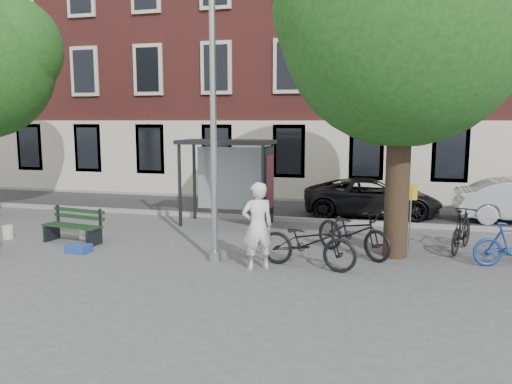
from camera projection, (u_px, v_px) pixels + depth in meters
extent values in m
plane|color=#4C4C4F|center=(215.00, 262.00, 11.45)|extent=(90.00, 90.00, 0.00)
cube|color=#28282B|center=(278.00, 209.00, 18.15)|extent=(40.00, 4.00, 0.01)
cube|color=gray|center=(266.00, 218.00, 16.23)|extent=(40.00, 0.25, 0.12)
cube|color=gray|center=(289.00, 199.00, 20.06)|extent=(40.00, 0.25, 0.12)
cube|color=brown|center=(307.00, 37.00, 22.90)|extent=(30.00, 8.00, 14.00)
cylinder|color=#9EA0A3|center=(213.00, 130.00, 11.02)|extent=(0.14, 0.14, 6.00)
cylinder|color=#9EA0A3|center=(215.00, 256.00, 11.43)|extent=(0.28, 0.28, 0.24)
cylinder|color=black|center=(397.00, 186.00, 11.65)|extent=(0.56, 0.56, 3.40)
sphere|color=#174916|center=(404.00, 21.00, 11.12)|extent=(5.60, 5.60, 5.60)
sphere|color=#174916|center=(446.00, 0.00, 11.21)|extent=(3.92, 3.92, 3.92)
sphere|color=#174916|center=(367.00, 7.00, 10.99)|extent=(4.20, 4.20, 4.20)
sphere|color=#174916|center=(8.00, 48.00, 15.93)|extent=(3.36, 3.36, 3.36)
cube|color=#1E2328|center=(180.00, 186.00, 15.10)|extent=(0.08, 0.08, 2.50)
cube|color=#1E2328|center=(263.00, 189.00, 14.45)|extent=(0.08, 0.08, 2.50)
cube|color=#1E2328|center=(194.00, 181.00, 16.25)|extent=(0.08, 0.08, 2.50)
cube|color=#1E2328|center=(272.00, 184.00, 15.60)|extent=(0.08, 0.08, 2.50)
cube|color=#1E2328|center=(226.00, 142.00, 15.16)|extent=(2.85, 1.45, 0.12)
cube|color=#8C999E|center=(232.00, 178.00, 15.91)|extent=(2.34, 0.04, 2.00)
cube|color=#1E2328|center=(268.00, 182.00, 15.01)|extent=(0.12, 1.14, 2.12)
cube|color=#D84C19|center=(270.00, 182.00, 14.99)|extent=(0.02, 0.90, 1.62)
imported|color=silver|center=(257.00, 226.00, 10.73)|extent=(0.84, 0.76, 1.92)
cube|color=#1E2328|center=(52.00, 232.00, 13.45)|extent=(0.16, 0.54, 0.44)
cube|color=#1E2328|center=(94.00, 237.00, 12.88)|extent=(0.16, 0.54, 0.44)
cube|color=#16311A|center=(67.00, 227.00, 12.98)|extent=(1.70, 0.38, 0.04)
cube|color=#16311A|center=(72.00, 226.00, 13.13)|extent=(1.70, 0.38, 0.04)
cube|color=#16311A|center=(77.00, 225.00, 13.29)|extent=(1.70, 0.38, 0.04)
cube|color=#16311A|center=(79.00, 217.00, 13.35)|extent=(1.69, 0.31, 0.10)
cube|color=#16311A|center=(79.00, 210.00, 13.33)|extent=(1.69, 0.31, 0.10)
imported|color=black|center=(308.00, 242.00, 10.88)|extent=(2.31, 1.18, 1.16)
imported|color=navy|center=(512.00, 245.00, 10.96)|extent=(1.72, 0.74, 1.00)
imported|color=black|center=(353.00, 231.00, 11.90)|extent=(2.24, 1.97, 1.17)
imported|color=black|center=(462.00, 230.00, 12.25)|extent=(1.11, 1.87, 1.09)
imported|color=black|center=(372.00, 197.00, 16.87)|extent=(4.74, 2.55, 1.26)
cube|color=navy|center=(79.00, 249.00, 12.22)|extent=(0.59, 0.45, 0.20)
cylinder|color=silver|center=(8.00, 232.00, 13.65)|extent=(0.34, 0.34, 0.36)
cylinder|color=white|center=(84.00, 233.00, 13.60)|extent=(0.33, 0.33, 0.36)
cylinder|color=#9EA0A3|center=(410.00, 220.00, 12.13)|extent=(0.04, 0.04, 1.63)
cube|color=gold|center=(411.00, 192.00, 12.03)|extent=(0.29, 0.08, 0.38)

